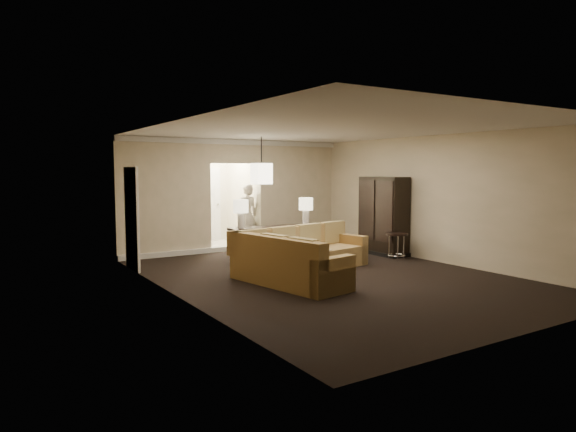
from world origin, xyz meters
TOP-DOWN VIEW (x-y plane):
  - ground at (0.00, 0.00)m, footprint 8.00×8.00m
  - wall_back at (0.00, 4.00)m, footprint 6.00×0.04m
  - wall_front at (0.00, -4.00)m, footprint 6.00×0.04m
  - wall_left at (-3.00, 0.00)m, footprint 0.04×8.00m
  - wall_right at (3.00, 0.00)m, footprint 0.04×8.00m
  - ceiling at (0.00, 0.00)m, footprint 6.00×8.00m
  - crown_molding at (0.00, 3.95)m, footprint 6.00×0.10m
  - baseboard at (0.00, 3.95)m, footprint 6.00×0.10m
  - side_door at (-2.97, 2.80)m, footprint 0.05×0.90m
  - foyer at (0.00, 5.34)m, footprint 1.44×2.02m
  - sectional_sofa at (-0.39, 0.42)m, footprint 3.15×2.82m
  - coffee_table at (-0.20, 1.00)m, footprint 1.12×1.12m
  - console_table at (-0.07, 2.00)m, footprint 2.09×0.62m
  - armoire at (2.69, 1.51)m, footprint 0.56×1.30m
  - drink_table at (2.40, 0.74)m, footprint 0.49×0.49m
  - table_lamp_left at (-0.86, 2.06)m, footprint 0.32×0.32m
  - table_lamp_right at (0.73, 1.94)m, footprint 0.32×0.32m
  - pendant_light at (0.00, 2.70)m, footprint 0.38×0.38m
  - person at (0.45, 4.30)m, footprint 0.68×0.47m

SIDE VIEW (x-z plane):
  - ground at x=0.00m, z-range 0.00..0.00m
  - baseboard at x=0.00m, z-range 0.00..0.12m
  - coffee_table at x=-0.20m, z-range 0.00..0.46m
  - sectional_sofa at x=-0.39m, z-range -0.09..0.81m
  - drink_table at x=2.40m, z-range 0.13..0.75m
  - console_table at x=-0.07m, z-range 0.08..0.87m
  - armoire at x=2.69m, z-range -0.04..1.83m
  - person at x=0.45m, z-range 0.00..1.85m
  - side_door at x=-2.97m, z-range 0.00..2.10m
  - table_lamp_left at x=-0.86m, z-range 0.90..1.51m
  - table_lamp_right at x=0.73m, z-range 0.90..1.51m
  - foyer at x=0.00m, z-range -0.10..2.70m
  - wall_back at x=0.00m, z-range 0.00..2.80m
  - wall_front at x=0.00m, z-range 0.00..2.80m
  - wall_left at x=-3.00m, z-range 0.00..2.80m
  - wall_right at x=3.00m, z-range 0.00..2.80m
  - pendant_light at x=0.00m, z-range 1.41..2.50m
  - crown_molding at x=0.00m, z-range 2.67..2.79m
  - ceiling at x=0.00m, z-range 2.79..2.81m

